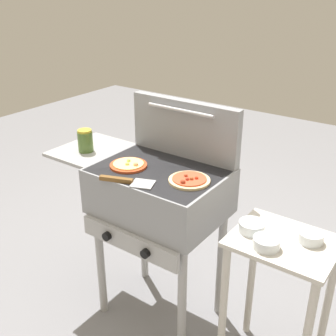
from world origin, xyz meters
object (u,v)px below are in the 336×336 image
at_px(pizza_pepperoni, 189,180).
at_px(pizza_cheese, 129,165).
at_px(grill, 157,195).
at_px(spatula, 127,181).
at_px(sauce_jar, 85,141).
at_px(topping_bowl_near, 311,237).
at_px(topping_bowl_far, 252,227).
at_px(topping_bowl_middle, 266,243).
at_px(prep_table, 279,280).

bearing_deg(pizza_pepperoni, pizza_cheese, -174.57).
relative_size(grill, spatula, 3.64).
relative_size(pizza_pepperoni, sauce_jar, 1.59).
bearing_deg(topping_bowl_near, grill, -175.80).
relative_size(topping_bowl_far, topping_bowl_middle, 1.04).
distance_m(grill, pizza_cheese, 0.21).
bearing_deg(topping_bowl_far, sauce_jar, -178.51).
bearing_deg(pizza_pepperoni, sauce_jar, -179.00).
distance_m(pizza_pepperoni, topping_bowl_middle, 0.45).
bearing_deg(pizza_cheese, topping_bowl_far, 4.01).
distance_m(sauce_jar, topping_bowl_near, 1.24).
bearing_deg(grill, topping_bowl_far, -1.48).
height_order(pizza_cheese, prep_table, pizza_cheese).
distance_m(grill, spatula, 0.25).
bearing_deg(grill, pizza_cheese, -155.52).
relative_size(spatula, topping_bowl_middle, 2.36).
xyz_separation_m(pizza_pepperoni, prep_table, (0.47, 0.03, -0.38)).
xyz_separation_m(pizza_cheese, sauce_jar, (-0.32, 0.02, 0.05)).
distance_m(grill, sauce_jar, 0.50).
bearing_deg(sauce_jar, pizza_cheese, -3.70).
xyz_separation_m(pizza_cheese, topping_bowl_far, (0.66, 0.05, -0.14)).
distance_m(grill, prep_table, 0.71).
xyz_separation_m(sauce_jar, spatula, (0.43, -0.16, -0.05)).
height_order(grill, pizza_cheese, pizza_cheese).
bearing_deg(prep_table, topping_bowl_near, 29.57).
distance_m(pizza_pepperoni, prep_table, 0.60).
relative_size(pizza_cheese, topping_bowl_near, 1.78).
distance_m(sauce_jar, topping_bowl_far, 1.00).
relative_size(grill, pizza_cheese, 5.14).
bearing_deg(spatula, sauce_jar, 159.43).
distance_m(prep_table, topping_bowl_near, 0.26).
xyz_separation_m(prep_table, topping_bowl_middle, (-0.04, -0.10, 0.23)).
bearing_deg(grill, pizza_pepperoni, -7.63).
bearing_deg(topping_bowl_far, topping_bowl_near, 16.48).
distance_m(spatula, topping_bowl_middle, 0.67).
bearing_deg(pizza_pepperoni, topping_bowl_middle, -8.59).
height_order(pizza_cheese, topping_bowl_near, pizza_cheese).
height_order(grill, topping_bowl_far, grill).
bearing_deg(prep_table, grill, -179.63).
xyz_separation_m(grill, pizza_cheese, (-0.13, -0.06, 0.15)).
distance_m(pizza_pepperoni, sauce_jar, 0.66).
xyz_separation_m(sauce_jar, prep_table, (1.13, 0.04, -0.43)).
xyz_separation_m(spatula, topping_bowl_far, (0.55, 0.19, -0.14)).
relative_size(pizza_cheese, topping_bowl_far, 1.61).
relative_size(pizza_pepperoni, spatula, 0.74).
bearing_deg(topping_bowl_near, pizza_cheese, -172.62).
height_order(pizza_pepperoni, spatula, pizza_pepperoni).
distance_m(spatula, prep_table, 0.81).
distance_m(grill, topping_bowl_middle, 0.64).
relative_size(grill, topping_bowl_middle, 8.59).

